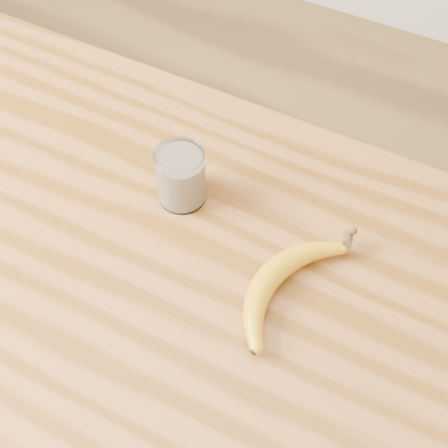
% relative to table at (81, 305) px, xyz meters
% --- Properties ---
extents(table, '(1.20, 0.80, 0.90)m').
position_rel_table_xyz_m(table, '(0.00, 0.00, 0.00)').
color(table, brown).
rests_on(table, ground).
extents(smoothie_glass, '(0.07, 0.07, 0.09)m').
position_rel_table_xyz_m(smoothie_glass, '(0.09, 0.17, 0.17)').
color(smoothie_glass, white).
rests_on(smoothie_glass, table).
extents(banana, '(0.16, 0.30, 0.03)m').
position_rel_table_xyz_m(banana, '(0.27, 0.10, 0.15)').
color(banana, '#CA8B0E').
rests_on(banana, table).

